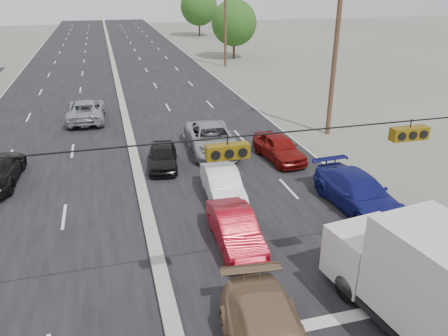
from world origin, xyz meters
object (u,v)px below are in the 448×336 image
at_px(red_sedan, 235,229).
at_px(queue_car_b, 223,185).
at_px(utility_pole_right_c, 225,20).
at_px(tree_right_far, 199,7).
at_px(tree_right_mid, 234,23).
at_px(queue_car_a, 163,157).
at_px(queue_car_e, 279,148).
at_px(oncoming_far, 86,110).
at_px(utility_pole_right_b, 335,53).
at_px(queue_car_d, 358,193).
at_px(box_truck, 439,291).
at_px(queue_car_c, 212,139).

bearing_deg(red_sedan, queue_car_b, 82.97).
height_order(utility_pole_right_c, tree_right_far, utility_pole_right_c).
bearing_deg(red_sedan, tree_right_mid, 74.73).
relative_size(queue_car_a, queue_car_b, 0.88).
height_order(queue_car_e, oncoming_far, oncoming_far).
height_order(utility_pole_right_c, red_sedan, utility_pole_right_c).
bearing_deg(tree_right_far, oncoming_far, -111.26).
bearing_deg(utility_pole_right_b, queue_car_e, -144.75).
xyz_separation_m(tree_right_mid, queue_car_d, (-6.08, -39.53, -3.59)).
relative_size(box_truck, red_sedan, 1.69).
relative_size(box_truck, queue_car_b, 1.65).
relative_size(utility_pole_right_b, queue_car_a, 2.74).
bearing_deg(red_sedan, tree_right_far, 79.93).
bearing_deg(queue_car_a, tree_right_mid, 75.29).
bearing_deg(tree_right_far, utility_pole_right_b, -93.64).
relative_size(queue_car_a, queue_car_c, 0.66).
distance_m(utility_pole_right_b, queue_car_c, 9.20).
bearing_deg(box_truck, queue_car_d, 65.42).
relative_size(utility_pole_right_b, tree_right_mid, 1.40).
height_order(utility_pole_right_c, queue_car_e, utility_pole_right_c).
xyz_separation_m(queue_car_d, queue_car_e, (-1.19, 6.16, -0.04)).
xyz_separation_m(box_truck, queue_car_c, (-2.26, 15.74, -0.94)).
xyz_separation_m(red_sedan, queue_car_d, (5.96, 1.38, 0.08)).
relative_size(utility_pole_right_b, queue_car_b, 2.41).
xyz_separation_m(utility_pole_right_b, red_sedan, (-9.54, -10.91, -4.44)).
relative_size(queue_car_b, queue_car_d, 0.81).
relative_size(box_truck, queue_car_a, 1.87).
height_order(utility_pole_right_b, queue_car_e, utility_pole_right_b).
bearing_deg(utility_pole_right_c, utility_pole_right_b, -90.00).
xyz_separation_m(utility_pole_right_b, queue_car_d, (-3.58, -9.53, -4.36)).
distance_m(tree_right_far, red_sedan, 67.32).
xyz_separation_m(tree_right_mid, oncoming_far, (-17.64, -22.92, -3.59)).
height_order(utility_pole_right_b, tree_right_far, utility_pole_right_b).
xyz_separation_m(queue_car_a, queue_car_e, (6.33, -0.56, 0.08)).
height_order(tree_right_far, oncoming_far, tree_right_far).
bearing_deg(box_truck, utility_pole_right_c, 74.21).
height_order(utility_pole_right_b, queue_car_d, utility_pole_right_b).
relative_size(red_sedan, queue_car_b, 0.98).
bearing_deg(box_truck, queue_car_c, 90.22).
xyz_separation_m(queue_car_a, oncoming_far, (-4.04, 9.89, 0.12)).
bearing_deg(queue_car_a, queue_car_e, 2.72).
xyz_separation_m(utility_pole_right_b, queue_car_b, (-9.00, -7.14, -4.42)).
distance_m(tree_right_far, queue_car_e, 59.11).
bearing_deg(red_sedan, utility_pole_right_c, 76.25).
height_order(tree_right_mid, queue_car_e, tree_right_mid).
bearing_deg(box_truck, red_sedan, 114.17).
height_order(box_truck, queue_car_c, box_truck).
relative_size(tree_right_far, queue_car_c, 1.46).
height_order(utility_pole_right_c, box_truck, utility_pole_right_c).
bearing_deg(oncoming_far, queue_car_a, 114.46).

